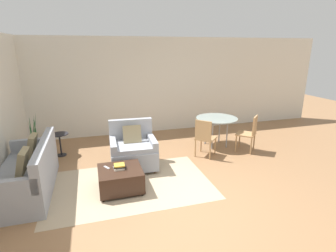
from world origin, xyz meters
name	(u,v)px	position (x,y,z in m)	size (l,w,h in m)	color
ground_plane	(181,202)	(0.00, 0.00, 0.00)	(20.00, 20.00, 0.00)	#936B47
wall_back	(137,87)	(0.00, 3.93, 1.38)	(12.00, 0.06, 2.75)	silver
area_rug	(130,185)	(-0.72, 0.81, 0.00)	(2.95, 1.88, 0.01)	tan
couch	(28,175)	(-2.45, 1.09, 0.31)	(0.86, 1.91, 0.91)	#999EA8
armchair	(133,150)	(-0.53, 1.56, 0.37)	(0.96, 0.90, 0.97)	#999EA8
ottoman	(120,178)	(-0.91, 0.70, 0.22)	(0.76, 0.71, 0.40)	#382319
book_stack	(119,167)	(-0.91, 0.72, 0.44)	(0.22, 0.19, 0.08)	beige
tv_remote_primary	(122,166)	(-0.85, 0.83, 0.40)	(0.07, 0.16, 0.01)	black
tv_remote_secondary	(107,167)	(-1.12, 0.83, 0.40)	(0.11, 0.15, 0.01)	#B7B7BC
potted_plant	(37,149)	(-2.58, 2.63, 0.22)	(0.38, 0.38, 1.08)	brown
side_table	(60,140)	(-2.07, 2.67, 0.38)	(0.41, 0.41, 0.54)	black
dining_table	(217,121)	(1.72, 2.23, 0.66)	(1.04, 1.04, 0.75)	#8C9E99
dining_chair_near_left	(205,136)	(1.13, 1.63, 0.52)	(0.59, 0.59, 0.90)	tan
dining_chair_near_right	(250,131)	(2.32, 1.63, 0.52)	(0.59, 0.59, 0.90)	tan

